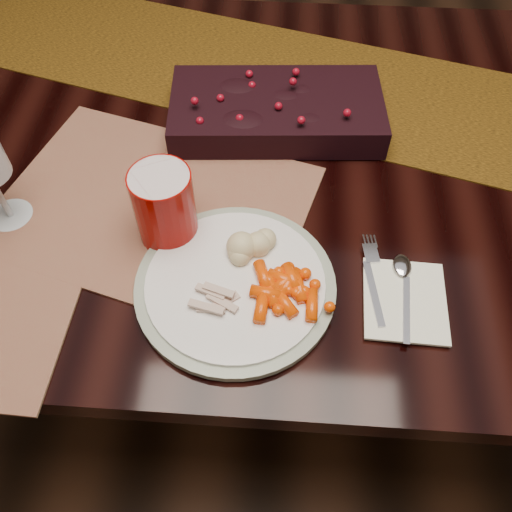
# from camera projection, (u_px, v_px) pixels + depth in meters

# --- Properties ---
(floor) EXTENTS (5.00, 5.00, 0.00)m
(floor) POSITION_uv_depth(u_px,v_px,m) (272.00, 339.00, 1.59)
(floor) COLOR black
(floor) RESTS_ON ground
(dining_table) EXTENTS (1.80, 1.00, 0.75)m
(dining_table) POSITION_uv_depth(u_px,v_px,m) (276.00, 266.00, 1.29)
(dining_table) COLOR black
(dining_table) RESTS_ON floor
(table_runner) EXTENTS (1.66, 0.77, 0.00)m
(table_runner) POSITION_uv_depth(u_px,v_px,m) (310.00, 83.00, 1.09)
(table_runner) COLOR #5A3B14
(table_runner) RESTS_ON dining_table
(centerpiece) EXTENTS (0.40, 0.23, 0.08)m
(centerpiece) POSITION_uv_depth(u_px,v_px,m) (277.00, 107.00, 0.99)
(centerpiece) COLOR black
(centerpiece) RESTS_ON table_runner
(placemat_main) EXTENTS (0.58, 0.49, 0.00)m
(placemat_main) POSITION_uv_depth(u_px,v_px,m) (153.00, 206.00, 0.90)
(placemat_main) COLOR brown
(placemat_main) RESTS_ON dining_table
(dinner_plate) EXTENTS (0.31, 0.31, 0.02)m
(dinner_plate) POSITION_uv_depth(u_px,v_px,m) (235.00, 285.00, 0.80)
(dinner_plate) COLOR white
(dinner_plate) RESTS_ON placemat_main
(baby_carrots) EXTENTS (0.13, 0.11, 0.02)m
(baby_carrots) POSITION_uv_depth(u_px,v_px,m) (285.00, 295.00, 0.77)
(baby_carrots) COLOR #EA4202
(baby_carrots) RESTS_ON dinner_plate
(mashed_potatoes) EXTENTS (0.08, 0.07, 0.04)m
(mashed_potatoes) POSITION_uv_depth(u_px,v_px,m) (252.00, 242.00, 0.81)
(mashed_potatoes) COLOR beige
(mashed_potatoes) RESTS_ON dinner_plate
(turkey_shreds) EXTENTS (0.08, 0.07, 0.02)m
(turkey_shreds) POSITION_uv_depth(u_px,v_px,m) (213.00, 300.00, 0.76)
(turkey_shreds) COLOR tan
(turkey_shreds) RESTS_ON dinner_plate
(napkin) EXTENTS (0.12, 0.14, 0.00)m
(napkin) POSITION_uv_depth(u_px,v_px,m) (405.00, 300.00, 0.79)
(napkin) COLOR white
(napkin) RESTS_ON placemat_main
(fork) EXTENTS (0.04, 0.15, 0.00)m
(fork) POSITION_uv_depth(u_px,v_px,m) (373.00, 282.00, 0.80)
(fork) COLOR #ACAABF
(fork) RESTS_ON napkin
(spoon) EXTENTS (0.04, 0.14, 0.00)m
(spoon) POSITION_uv_depth(u_px,v_px,m) (405.00, 295.00, 0.79)
(spoon) COLOR silver
(spoon) RESTS_ON napkin
(red_cup) EXTENTS (0.11, 0.11, 0.13)m
(red_cup) POSITION_uv_depth(u_px,v_px,m) (165.00, 206.00, 0.81)
(red_cup) COLOR #8F0501
(red_cup) RESTS_ON placemat_main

